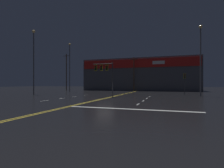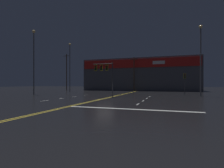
% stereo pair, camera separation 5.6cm
% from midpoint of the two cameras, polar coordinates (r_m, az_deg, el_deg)
% --- Properties ---
extents(ground_plane, '(200.00, 200.00, 0.00)m').
position_cam_midpoint_polar(ground_plane, '(24.29, -2.53, -4.73)').
color(ground_plane, black).
extents(road_markings, '(16.62, 60.00, 0.01)m').
position_cam_midpoint_polar(road_markings, '(22.09, -1.37, -5.20)').
color(road_markings, gold).
rests_on(road_markings, ground).
extents(traffic_signal_median, '(3.25, 0.36, 5.31)m').
position_cam_midpoint_polar(traffic_signal_median, '(26.57, -2.73, 4.60)').
color(traffic_signal_median, '#38383D').
rests_on(traffic_signal_median, ground).
extents(traffic_signal_corner_northeast, '(0.42, 0.36, 4.01)m').
position_cam_midpoint_polar(traffic_signal_corner_northeast, '(35.55, 22.58, 1.53)').
color(traffic_signal_corner_northeast, '#38383D').
rests_on(traffic_signal_corner_northeast, ground).
extents(streetlight_median_approach, '(0.56, 0.56, 12.41)m').
position_cam_midpoint_polar(streetlight_median_approach, '(46.09, -13.69, 7.04)').
color(streetlight_median_approach, '#59595E').
rests_on(streetlight_median_approach, ground).
extents(streetlight_far_left, '(0.56, 0.56, 12.01)m').
position_cam_midpoint_polar(streetlight_far_left, '(35.84, -24.25, 8.70)').
color(streetlight_far_left, '#59595E').
rests_on(streetlight_far_left, ground).
extents(streetlight_far_right, '(0.56, 0.56, 11.50)m').
position_cam_midpoint_polar(streetlight_far_right, '(31.90, 26.91, 9.29)').
color(streetlight_far_right, '#59595E').
rests_on(streetlight_far_right, ground).
extents(building_backdrop, '(33.38, 10.23, 9.43)m').
position_cam_midpoint_polar(building_backdrop, '(54.35, 9.06, 2.91)').
color(building_backdrop, '#4C4C51').
rests_on(building_backdrop, ground).
extents(utility_pole_row, '(46.94, 0.26, 11.46)m').
position_cam_midpoint_polar(utility_pole_row, '(48.89, 7.27, 4.15)').
color(utility_pole_row, '#4C3828').
rests_on(utility_pole_row, ground).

